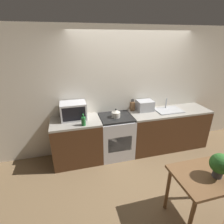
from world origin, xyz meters
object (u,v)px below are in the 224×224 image
object	(u,v)px
bottle	(83,121)
dining_table	(206,182)
stove_range	(116,136)
kettle	(116,114)
toaster_oven	(145,106)
microwave	(73,111)

from	to	relation	value
bottle	dining_table	size ratio (longest dim) A/B	0.26
stove_range	bottle	xyz separation A→B (m)	(-0.67, -0.22, 0.54)
kettle	dining_table	distance (m)	1.87
stove_range	toaster_oven	bearing A→B (deg)	12.39
kettle	bottle	xyz separation A→B (m)	(-0.66, -0.19, 0.01)
bottle	dining_table	xyz separation A→B (m)	(1.38, -1.50, -0.34)
toaster_oven	microwave	bearing A→B (deg)	-178.43
stove_range	toaster_oven	size ratio (longest dim) A/B	2.65
kettle	dining_table	world-z (taller)	kettle
kettle	microwave	world-z (taller)	microwave
microwave	toaster_oven	size ratio (longest dim) A/B	1.42
stove_range	bottle	size ratio (longest dim) A/B	4.10
toaster_oven	kettle	bearing A→B (deg)	-165.99
stove_range	kettle	distance (m)	0.53
toaster_oven	stove_range	bearing A→B (deg)	-167.61
kettle	microwave	xyz separation A→B (m)	(-0.81, 0.13, 0.09)
kettle	microwave	size ratio (longest dim) A/B	0.37
bottle	microwave	bearing A→B (deg)	114.66
kettle	bottle	size ratio (longest dim) A/B	0.82
stove_range	dining_table	distance (m)	1.87
stove_range	microwave	xyz separation A→B (m)	(-0.82, 0.11, 0.62)
microwave	dining_table	distance (m)	2.42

